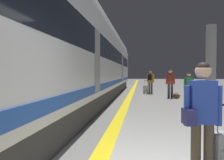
{
  "coord_description": "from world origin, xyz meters",
  "views": [
    {
      "loc": [
        -0.42,
        -3.18,
        1.51
      ],
      "look_at": [
        -1.32,
        4.32,
        1.29
      ],
      "focal_mm": 38.81,
      "sensor_mm": 36.0,
      "label": 1
    }
  ],
  "objects": [
    {
      "name": "duffel_bag_far",
      "position": [
        1.66,
        11.46,
        0.15
      ],
      "size": [
        0.44,
        0.26,
        0.36
      ],
      "color": "brown",
      "rests_on": "ground"
    },
    {
      "name": "traveller_foreground",
      "position": [
        0.4,
        0.23,
        0.96
      ],
      "size": [
        0.53,
        0.31,
        1.66
      ],
      "color": "brown",
      "rests_on": "ground"
    },
    {
      "name": "tactile_edge_band",
      "position": [
        -1.5,
        10.0,
        0.0
      ],
      "size": [
        0.66,
        80.0,
        0.01
      ],
      "primitive_type": "cube",
      "color": "slate",
      "rests_on": "ground"
    },
    {
      "name": "high_speed_train",
      "position": [
        -3.3,
        9.39,
        2.5
      ],
      "size": [
        2.94,
        31.13,
        4.97
      ],
      "color": "#38383D",
      "rests_on": "ground"
    },
    {
      "name": "passenger_mid",
      "position": [
        1.89,
        8.91,
        0.9
      ],
      "size": [
        0.48,
        0.22,
        1.56
      ],
      "color": "black",
      "rests_on": "ground"
    },
    {
      "name": "duffel_bag_mid",
      "position": [
        2.21,
        8.59,
        0.15
      ],
      "size": [
        0.44,
        0.26,
        0.36
      ],
      "color": "brown",
      "rests_on": "ground"
    },
    {
      "name": "platform_pillar",
      "position": [
        2.6,
        7.81,
        1.72
      ],
      "size": [
        0.56,
        0.56,
        3.6
      ],
      "color": "gray",
      "rests_on": "ground"
    },
    {
      "name": "suitcase_near",
      "position": [
        -0.05,
        14.37,
        0.34
      ],
      "size": [
        0.44,
        0.35,
        1.0
      ],
      "color": "#9E9EA3",
      "rests_on": "ground"
    },
    {
      "name": "passenger_far",
      "position": [
        1.34,
        11.73,
        1.04
      ],
      "size": [
        0.55,
        0.35,
        1.75
      ],
      "color": "#383842",
      "rests_on": "ground"
    },
    {
      "name": "passenger_near",
      "position": [
        0.26,
        14.59,
        1.03
      ],
      "size": [
        0.51,
        0.42,
        1.74
      ],
      "color": "brown",
      "rests_on": "ground"
    },
    {
      "name": "safety_line_strip",
      "position": [
        -1.15,
        10.0,
        0.0
      ],
      "size": [
        0.36,
        80.0,
        0.01
      ],
      "primitive_type": "cube",
      "color": "yellow",
      "rests_on": "ground"
    }
  ]
}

